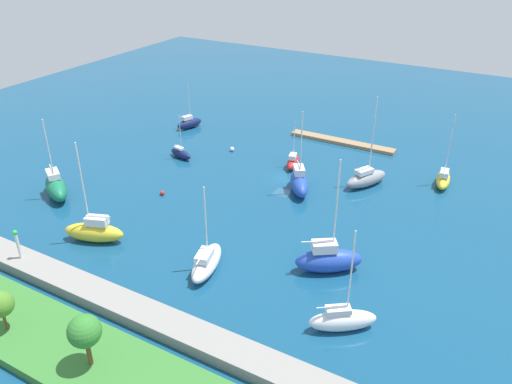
% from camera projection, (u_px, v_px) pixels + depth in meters
% --- Properties ---
extents(water, '(160.00, 160.00, 0.00)m').
position_uv_depth(water, '(282.00, 178.00, 80.23)').
color(water, navy).
rests_on(water, ground).
extents(pier_dock, '(19.36, 2.04, 0.58)m').
position_uv_depth(pier_dock, '(342.00, 142.00, 92.57)').
color(pier_dock, '#997A56').
rests_on(pier_dock, ground).
extents(breakwater, '(70.97, 3.43, 1.27)m').
position_uv_depth(breakwater, '(127.00, 307.00, 52.74)').
color(breakwater, gray).
rests_on(breakwater, ground).
extents(shoreline_park, '(58.83, 8.12, 0.97)m').
position_uv_depth(shoreline_park, '(74.00, 354.00, 47.31)').
color(shoreline_park, '#387A33').
rests_on(shoreline_park, ground).
extents(harbor_beacon, '(0.56, 0.56, 3.73)m').
position_uv_depth(harbor_beacon, '(17.00, 242.00, 58.35)').
color(harbor_beacon, silver).
rests_on(harbor_beacon, breakwater).
extents(park_tree_mideast, '(2.59, 2.59, 4.32)m').
position_uv_depth(park_tree_mideast, '(0.00, 304.00, 48.13)').
color(park_tree_mideast, brown).
rests_on(park_tree_mideast, shoreline_park).
extents(park_tree_east, '(2.96, 2.96, 5.30)m').
position_uv_depth(park_tree_east, '(85.00, 332.00, 43.88)').
color(park_tree_east, brown).
rests_on(park_tree_east, shoreline_park).
extents(sailboat_navy_west_end, '(4.96, 2.40, 7.73)m').
position_uv_depth(sailboat_navy_west_end, '(181.00, 153.00, 86.68)').
color(sailboat_navy_west_end, '#141E4C').
rests_on(sailboat_navy_west_end, water).
extents(sailboat_blue_outer_mooring, '(7.95, 6.63, 14.06)m').
position_uv_depth(sailboat_blue_outer_mooring, '(328.00, 259.00, 58.54)').
color(sailboat_blue_outer_mooring, '#2347B2').
rests_on(sailboat_blue_outer_mooring, water).
extents(sailboat_yellow_far_north, '(2.84, 6.39, 11.22)m').
position_uv_depth(sailboat_yellow_far_north, '(443.00, 179.00, 77.72)').
color(sailboat_yellow_far_north, yellow).
rests_on(sailboat_yellow_far_north, water).
extents(sailboat_white_near_pier, '(4.39, 7.86, 10.71)m').
position_uv_depth(sailboat_white_near_pier, '(207.00, 262.00, 58.74)').
color(sailboat_white_near_pier, white).
rests_on(sailboat_white_near_pier, water).
extents(sailboat_green_off_beacon, '(8.04, 6.40, 12.05)m').
position_uv_depth(sailboat_green_off_beacon, '(56.00, 187.00, 74.28)').
color(sailboat_green_off_beacon, '#19724C').
rests_on(sailboat_green_off_beacon, water).
extents(sailboat_red_inner_mooring, '(2.98, 5.35, 7.82)m').
position_uv_depth(sailboat_red_inner_mooring, '(293.00, 161.00, 83.47)').
color(sailboat_red_inner_mooring, red).
rests_on(sailboat_red_inner_mooring, water).
extents(sailboat_gray_lone_south, '(5.72, 7.75, 13.90)m').
position_uv_depth(sailboat_gray_lone_south, '(366.00, 178.00, 77.48)').
color(sailboat_gray_lone_south, gray).
rests_on(sailboat_gray_lone_south, water).
extents(sailboat_navy_lone_north, '(3.47, 5.69, 8.92)m').
position_uv_depth(sailboat_navy_lone_north, '(189.00, 123.00, 98.92)').
color(sailboat_navy_lone_north, '#141E4C').
rests_on(sailboat_navy_lone_north, water).
extents(sailboat_blue_along_channel, '(5.99, 7.35, 12.65)m').
position_uv_depth(sailboat_blue_along_channel, '(299.00, 182.00, 75.60)').
color(sailboat_blue_along_channel, '#2347B2').
rests_on(sailboat_blue_along_channel, water).
extents(sailboat_yellow_center_basin, '(7.99, 4.88, 13.39)m').
position_uv_depth(sailboat_yellow_center_basin, '(94.00, 231.00, 64.07)').
color(sailboat_yellow_center_basin, yellow).
rests_on(sailboat_yellow_center_basin, water).
extents(sailboat_white_east_end, '(6.67, 5.56, 11.51)m').
position_uv_depth(sailboat_white_east_end, '(342.00, 320.00, 50.27)').
color(sailboat_white_east_end, white).
rests_on(sailboat_white_east_end, water).
extents(mooring_buoy_red, '(0.67, 0.67, 0.67)m').
position_uv_depth(mooring_buoy_red, '(162.00, 193.00, 75.28)').
color(mooring_buoy_red, red).
rests_on(mooring_buoy_red, water).
extents(mooring_buoy_white, '(0.79, 0.79, 0.79)m').
position_uv_depth(mooring_buoy_white, '(232.00, 149.00, 89.39)').
color(mooring_buoy_white, white).
rests_on(mooring_buoy_white, water).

